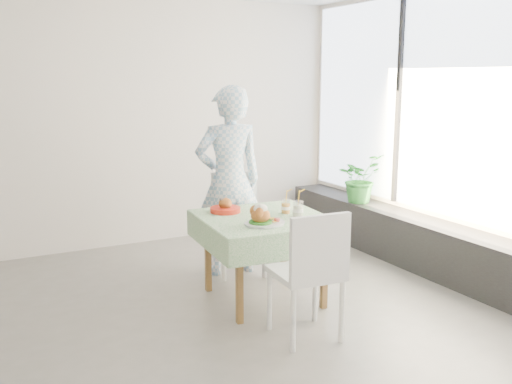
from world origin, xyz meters
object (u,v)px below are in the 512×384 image
cafe_table (264,248)px  juice_cup_orange (286,207)px  chair_far (239,242)px  main_dish (263,218)px  diner (229,181)px  potted_plant (360,178)px  chair_near (306,298)px

cafe_table → juice_cup_orange: size_ratio=4.62×
cafe_table → chair_far: chair_far is taller
main_dish → diner: bearing=79.8°
cafe_table → potted_plant: 2.04m
cafe_table → potted_plant: (1.77, 0.96, 0.32)m
main_dish → potted_plant: (1.91, 1.20, -0.02)m
chair_far → potted_plant: 1.73m
chair_far → chair_near: size_ratio=1.00×
chair_near → juice_cup_orange: size_ratio=4.06×
chair_far → main_dish: chair_far is taller
chair_near → potted_plant: potted_plant is taller
juice_cup_orange → chair_near: bearing=-110.4°
diner → potted_plant: diner is taller
cafe_table → main_dish: size_ratio=3.27×
potted_plant → diner: bearing=-174.2°
chair_near → cafe_table: bearing=84.6°
diner → potted_plant: bearing=-167.9°
cafe_table → chair_far: bearing=80.7°
cafe_table → diner: (0.04, 0.79, 0.46)m
chair_far → juice_cup_orange: size_ratio=4.08×
cafe_table → diner: 0.91m
chair_near → potted_plant: bearing=43.6°
chair_far → diner: diner is taller
main_dish → potted_plant: potted_plant is taller
cafe_table → chair_near: chair_near is taller
chair_near → juice_cup_orange: (0.30, 0.81, 0.50)m
cafe_table → chair_far: (0.12, 0.74, -0.16)m
diner → juice_cup_orange: bearing=109.8°
cafe_table → potted_plant: bearing=28.6°
chair_far → juice_cup_orange: (0.11, -0.72, 0.49)m
cafe_table → main_dish: bearing=-120.9°
cafe_table → potted_plant: size_ratio=2.00×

